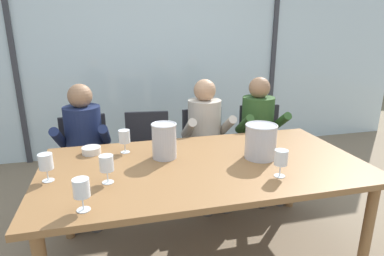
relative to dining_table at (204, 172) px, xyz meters
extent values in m
plane|color=#847056|center=(0.00, 1.00, -0.68)|extent=(14.00, 14.00, 0.00)
cube|color=silver|center=(0.00, 2.27, 0.62)|extent=(7.39, 0.03, 2.60)
cube|color=#38383D|center=(-1.66, 2.25, 0.62)|extent=(0.06, 0.06, 2.60)
cube|color=#38383D|center=(1.66, 2.25, 0.62)|extent=(0.06, 0.06, 2.60)
cube|color=#568942|center=(0.00, 6.09, 0.27)|extent=(13.39, 2.40, 1.89)
cube|color=olive|center=(0.00, 0.00, 0.04)|extent=(2.19, 1.13, 0.04)
cylinder|color=olive|center=(1.00, -0.47, -0.33)|extent=(0.07, 0.07, 0.70)
cylinder|color=olive|center=(-1.00, 0.47, -0.33)|extent=(0.07, 0.07, 0.70)
cylinder|color=olive|center=(1.00, 0.47, -0.33)|extent=(0.07, 0.07, 0.70)
cube|color=#232328|center=(-0.84, 0.87, -0.25)|extent=(0.50, 0.50, 0.03)
cube|color=#232328|center=(-0.87, 1.07, -0.02)|extent=(0.42, 0.10, 0.42)
cylinder|color=#232328|center=(-1.00, 0.66, -0.47)|extent=(0.04, 0.04, 0.42)
cylinder|color=#232328|center=(-0.63, 0.71, -0.47)|extent=(0.04, 0.04, 0.42)
cylinder|color=#232328|center=(-1.06, 1.03, -0.47)|extent=(0.04, 0.04, 0.42)
cylinder|color=#232328|center=(-0.68, 1.09, -0.47)|extent=(0.04, 0.04, 0.42)
cube|color=#232328|center=(-0.30, 0.87, -0.25)|extent=(0.49, 0.49, 0.03)
cube|color=#232328|center=(-0.27, 1.07, -0.02)|extent=(0.42, 0.08, 0.42)
cylinder|color=#232328|center=(-0.51, 0.71, -0.47)|extent=(0.04, 0.04, 0.42)
cylinder|color=#232328|center=(-0.13, 0.66, -0.47)|extent=(0.04, 0.04, 0.42)
cylinder|color=#232328|center=(-0.46, 1.08, -0.47)|extent=(0.04, 0.04, 0.42)
cylinder|color=#232328|center=(-0.08, 1.04, -0.47)|extent=(0.04, 0.04, 0.42)
cube|color=#232328|center=(0.31, 0.88, -0.25)|extent=(0.49, 0.49, 0.03)
cube|color=#232328|center=(0.29, 1.08, -0.02)|extent=(0.42, 0.08, 0.42)
cylinder|color=#232328|center=(0.15, 0.67, -0.47)|extent=(0.04, 0.04, 0.42)
cylinder|color=#232328|center=(0.52, 0.71, -0.47)|extent=(0.04, 0.04, 0.42)
cylinder|color=#232328|center=(0.10, 1.05, -0.47)|extent=(0.04, 0.04, 0.42)
cylinder|color=#232328|center=(0.48, 1.09, -0.47)|extent=(0.04, 0.04, 0.42)
cube|color=#232328|center=(0.89, 0.86, -0.25)|extent=(0.50, 0.50, 0.03)
cube|color=#232328|center=(0.92, 1.06, -0.02)|extent=(0.42, 0.10, 0.42)
cylinder|color=#232328|center=(0.67, 0.70, -0.47)|extent=(0.04, 0.04, 0.42)
cylinder|color=#232328|center=(1.05, 0.65, -0.47)|extent=(0.04, 0.04, 0.42)
cylinder|color=#232328|center=(0.73, 1.08, -0.47)|extent=(0.04, 0.04, 0.42)
cylinder|color=#232328|center=(1.10, 1.03, -0.47)|extent=(0.04, 0.04, 0.42)
cylinder|color=#192347|center=(-0.85, 0.92, 0.05)|extent=(0.34, 0.34, 0.52)
sphere|color=#936B4C|center=(-0.85, 0.92, 0.40)|extent=(0.21, 0.21, 0.21)
cube|color=#47423D|center=(-0.95, 0.72, -0.21)|extent=(0.15, 0.41, 0.13)
cube|color=#47423D|center=(-0.78, 0.71, -0.21)|extent=(0.15, 0.41, 0.13)
cylinder|color=#47423D|center=(-0.97, 0.52, -0.45)|extent=(0.10, 0.10, 0.44)
cylinder|color=#47423D|center=(-0.79, 0.51, -0.45)|extent=(0.10, 0.10, 0.44)
cylinder|color=#192347|center=(-1.05, 0.81, 0.07)|extent=(0.10, 0.33, 0.26)
cylinder|color=#192347|center=(-0.67, 0.79, 0.07)|extent=(0.10, 0.33, 0.26)
cylinder|color=#B7AD9E|center=(0.27, 0.92, 0.05)|extent=(0.33, 0.33, 0.52)
sphere|color=tan|center=(0.27, 0.92, 0.40)|extent=(0.21, 0.21, 0.21)
cube|color=#47423D|center=(0.18, 0.72, -0.21)|extent=(0.14, 0.40, 0.13)
cube|color=#47423D|center=(0.36, 0.72, -0.21)|extent=(0.14, 0.40, 0.13)
cylinder|color=#47423D|center=(0.18, 0.52, -0.45)|extent=(0.10, 0.10, 0.44)
cylinder|color=#47423D|center=(0.36, 0.52, -0.45)|extent=(0.10, 0.10, 0.44)
cylinder|color=#B7AD9E|center=(0.08, 0.79, 0.07)|extent=(0.09, 0.33, 0.26)
cylinder|color=#B7AD9E|center=(0.46, 0.80, 0.07)|extent=(0.09, 0.33, 0.26)
cylinder|color=#2D5123|center=(0.83, 0.92, 0.05)|extent=(0.33, 0.33, 0.52)
sphere|color=#936B4C|center=(0.83, 0.92, 0.40)|extent=(0.21, 0.21, 0.21)
cube|color=#47423D|center=(0.73, 0.72, -0.21)|extent=(0.14, 0.40, 0.13)
cube|color=#47423D|center=(0.91, 0.71, -0.21)|extent=(0.14, 0.40, 0.13)
cylinder|color=#47423D|center=(0.73, 0.52, -0.45)|extent=(0.10, 0.10, 0.44)
cylinder|color=#47423D|center=(0.91, 0.51, -0.45)|extent=(0.10, 0.10, 0.44)
cylinder|color=#2D5123|center=(0.64, 0.80, 0.07)|extent=(0.09, 0.33, 0.26)
cylinder|color=#2D5123|center=(1.02, 0.79, 0.07)|extent=(0.09, 0.33, 0.26)
cylinder|color=#B7B7BC|center=(-0.25, 0.17, 0.19)|extent=(0.17, 0.17, 0.25)
torus|color=silver|center=(-0.25, 0.17, 0.31)|extent=(0.18, 0.18, 0.01)
cylinder|color=#B7B7BC|center=(0.41, 0.00, 0.19)|extent=(0.22, 0.22, 0.24)
torus|color=silver|center=(0.41, 0.00, 0.31)|extent=(0.23, 0.23, 0.01)
cylinder|color=silver|center=(-0.76, 0.38, 0.09)|extent=(0.14, 0.14, 0.05)
cylinder|color=silver|center=(-1.00, -0.03, 0.07)|extent=(0.07, 0.07, 0.00)
cylinder|color=silver|center=(-1.00, -0.03, 0.11)|extent=(0.01, 0.01, 0.07)
cylinder|color=silver|center=(-1.00, -0.03, 0.19)|extent=(0.08, 0.08, 0.09)
cylinder|color=#560C1E|center=(-1.00, -0.03, 0.16)|extent=(0.07, 0.07, 0.04)
cylinder|color=silver|center=(-0.77, -0.43, 0.07)|extent=(0.07, 0.07, 0.00)
cylinder|color=silver|center=(-0.77, -0.43, 0.11)|extent=(0.01, 0.01, 0.07)
cylinder|color=silver|center=(-0.77, -0.43, 0.19)|extent=(0.08, 0.08, 0.09)
cylinder|color=#E0D184|center=(-0.77, -0.43, 0.16)|extent=(0.07, 0.07, 0.04)
cylinder|color=silver|center=(-0.52, 0.34, 0.07)|extent=(0.07, 0.07, 0.00)
cylinder|color=silver|center=(-0.52, 0.34, 0.11)|extent=(0.01, 0.01, 0.07)
cylinder|color=silver|center=(-0.52, 0.34, 0.19)|extent=(0.08, 0.08, 0.09)
cylinder|color=silver|center=(-0.65, -0.14, 0.07)|extent=(0.07, 0.07, 0.00)
cylinder|color=silver|center=(-0.65, -0.14, 0.11)|extent=(0.01, 0.01, 0.07)
cylinder|color=silver|center=(-0.65, -0.14, 0.19)|extent=(0.08, 0.08, 0.09)
cylinder|color=silver|center=(0.40, -0.31, 0.07)|extent=(0.07, 0.07, 0.00)
cylinder|color=silver|center=(0.40, -0.31, 0.11)|extent=(0.01, 0.01, 0.07)
cylinder|color=silver|center=(0.40, -0.31, 0.19)|extent=(0.08, 0.08, 0.09)
cylinder|color=#E0D184|center=(0.40, -0.31, 0.16)|extent=(0.07, 0.07, 0.04)
camera|label=1|loc=(-0.59, -1.97, 0.94)|focal=30.10mm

